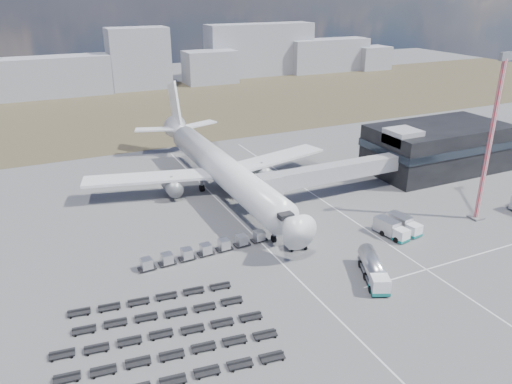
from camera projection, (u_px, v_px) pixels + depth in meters
name	position (u px, v px, depth m)	size (l,w,h in m)	color
ground	(302.00, 268.00, 72.10)	(420.00, 420.00, 0.00)	#565659
grass_strip	(134.00, 110.00, 164.03)	(420.00, 90.00, 0.01)	#443B29
lane_markings	(346.00, 245.00, 78.46)	(47.12, 110.00, 0.01)	silver
terminal	(437.00, 147.00, 108.98)	(30.40, 16.40, 11.00)	black
jet_bridge	(322.00, 174.00, 93.52)	(30.30, 3.80, 7.05)	#939399
airliner	(219.00, 166.00, 97.14)	(51.59, 64.53, 17.62)	white
skyline	(100.00, 65.00, 192.91)	(285.39, 23.54, 24.33)	gray
fuel_tanker	(373.00, 269.00, 68.85)	(6.13, 9.75, 3.10)	white
pushback_tug	(297.00, 244.00, 77.28)	(3.15, 1.77, 1.43)	white
catering_truck	(239.00, 187.00, 97.68)	(3.53, 6.21, 2.68)	white
service_trucks_near	(398.00, 227.00, 81.53)	(6.08, 6.92, 2.49)	white
uld_row	(206.00, 249.00, 75.27)	(20.87, 2.64, 1.61)	black
baggage_dollies	(162.00, 336.00, 57.61)	(26.28, 19.25, 0.65)	black
floodlight_mast	(490.00, 140.00, 82.15)	(2.69, 2.19, 28.39)	red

